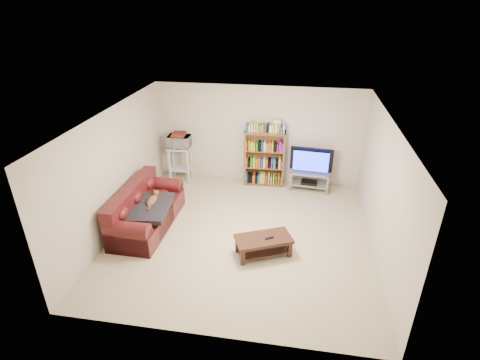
% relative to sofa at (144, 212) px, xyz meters
% --- Properties ---
extents(floor, '(5.00, 5.00, 0.00)m').
position_rel_sofa_xyz_m(floor, '(2.00, 0.00, -0.31)').
color(floor, beige).
rests_on(floor, ground).
extents(ceiling, '(5.00, 5.00, 0.00)m').
position_rel_sofa_xyz_m(ceiling, '(2.00, 0.00, 2.09)').
color(ceiling, white).
rests_on(ceiling, ground).
extents(wall_back, '(5.00, 0.00, 5.00)m').
position_rel_sofa_xyz_m(wall_back, '(2.00, 2.50, 0.89)').
color(wall_back, beige).
rests_on(wall_back, ground).
extents(wall_front, '(5.00, 0.00, 5.00)m').
position_rel_sofa_xyz_m(wall_front, '(2.00, -2.50, 0.89)').
color(wall_front, beige).
rests_on(wall_front, ground).
extents(wall_left, '(0.00, 5.00, 5.00)m').
position_rel_sofa_xyz_m(wall_left, '(-0.50, 0.00, 0.89)').
color(wall_left, beige).
rests_on(wall_left, ground).
extents(wall_right, '(0.00, 5.00, 5.00)m').
position_rel_sofa_xyz_m(wall_right, '(4.50, 0.00, 0.89)').
color(wall_right, beige).
rests_on(wall_right, ground).
extents(sofa, '(0.91, 2.05, 0.87)m').
position_rel_sofa_xyz_m(sofa, '(0.00, 0.00, 0.00)').
color(sofa, '#4B1315').
rests_on(sofa, floor).
extents(blanket, '(0.86, 1.07, 0.18)m').
position_rel_sofa_xyz_m(blanket, '(0.18, -0.14, 0.21)').
color(blanket, black).
rests_on(blanket, sofa).
extents(cat, '(0.23, 0.56, 0.17)m').
position_rel_sofa_xyz_m(cat, '(0.18, 0.04, 0.27)').
color(cat, brown).
rests_on(cat, sofa).
extents(coffee_table, '(1.11, 0.86, 0.36)m').
position_rel_sofa_xyz_m(coffee_table, '(2.49, -0.55, -0.06)').
color(coffee_table, black).
rests_on(coffee_table, floor).
extents(remote, '(0.16, 0.13, 0.02)m').
position_rel_sofa_xyz_m(remote, '(2.59, -0.56, 0.06)').
color(remote, black).
rests_on(remote, coffee_table).
extents(tv_stand, '(0.97, 0.51, 0.47)m').
position_rel_sofa_xyz_m(tv_stand, '(3.31, 2.15, 0.01)').
color(tv_stand, '#999EA3').
rests_on(tv_stand, floor).
extents(television, '(1.01, 0.23, 0.58)m').
position_rel_sofa_xyz_m(television, '(3.31, 2.15, 0.45)').
color(television, black).
rests_on(television, tv_stand).
extents(dvd_player, '(0.40, 0.29, 0.06)m').
position_rel_sofa_xyz_m(dvd_player, '(3.31, 2.15, -0.12)').
color(dvd_player, black).
rests_on(dvd_player, tv_stand).
extents(bookshelf, '(0.97, 0.33, 1.39)m').
position_rel_sofa_xyz_m(bookshelf, '(2.20, 2.27, 0.40)').
color(bookshelf, brown).
rests_on(bookshelf, floor).
extents(shelf_clutter, '(0.71, 0.23, 0.28)m').
position_rel_sofa_xyz_m(shelf_clutter, '(2.30, 2.29, 1.18)').
color(shelf_clutter, silver).
rests_on(shelf_clutter, bookshelf).
extents(microwave_stand, '(0.56, 0.41, 0.88)m').
position_rel_sofa_xyz_m(microwave_stand, '(0.09, 2.19, 0.25)').
color(microwave_stand, silver).
rests_on(microwave_stand, floor).
extents(microwave, '(0.55, 0.38, 0.30)m').
position_rel_sofa_xyz_m(microwave, '(0.09, 2.19, 0.72)').
color(microwave, silver).
rests_on(microwave, microwave_stand).
extents(game_boxes, '(0.33, 0.29, 0.05)m').
position_rel_sofa_xyz_m(game_boxes, '(0.09, 2.19, 0.89)').
color(game_boxes, maroon).
rests_on(game_boxes, microwave).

